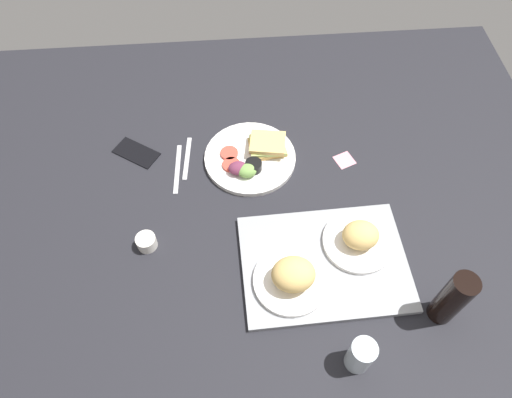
{
  "coord_description": "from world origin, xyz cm",
  "views": [
    {
      "loc": [
        7.89,
        76.67,
        115.99
      ],
      "look_at": [
        2.0,
        3.0,
        4.0
      ],
      "focal_mm": 32.46,
      "sensor_mm": 36.0,
      "label": 1
    }
  ],
  "objects_px": {
    "soda_bottle": "(452,299)",
    "fork": "(187,158)",
    "bread_plate_near": "(359,238)",
    "drinking_glass": "(361,355)",
    "cell_phone": "(136,152)",
    "sticky_note": "(344,160)",
    "bread_plate_far": "(292,277)",
    "serving_tray": "(324,263)",
    "espresso_cup": "(146,242)",
    "knife": "(177,169)",
    "plate_with_salad": "(252,157)"
  },
  "relations": [
    {
      "from": "bread_plate_far",
      "to": "cell_phone",
      "type": "bearing_deg",
      "value": -47.89
    },
    {
      "from": "drinking_glass",
      "to": "bread_plate_near",
      "type": "bearing_deg",
      "value": -101.39
    },
    {
      "from": "drinking_glass",
      "to": "cell_phone",
      "type": "bearing_deg",
      "value": -50.55
    },
    {
      "from": "espresso_cup",
      "to": "knife",
      "type": "height_order",
      "value": "espresso_cup"
    },
    {
      "from": "espresso_cup",
      "to": "cell_phone",
      "type": "distance_m",
      "value": 0.34
    },
    {
      "from": "bread_plate_near",
      "to": "drinking_glass",
      "type": "xyz_separation_m",
      "value": [
        0.06,
        0.31,
        0.01
      ]
    },
    {
      "from": "fork",
      "to": "drinking_glass",
      "type": "bearing_deg",
      "value": 37.16
    },
    {
      "from": "serving_tray",
      "to": "drinking_glass",
      "type": "height_order",
      "value": "drinking_glass"
    },
    {
      "from": "drinking_glass",
      "to": "soda_bottle",
      "type": "distance_m",
      "value": 0.26
    },
    {
      "from": "plate_with_salad",
      "to": "espresso_cup",
      "type": "xyz_separation_m",
      "value": [
        0.32,
        0.28,
        0.0
      ]
    },
    {
      "from": "cell_phone",
      "to": "bread_plate_far",
      "type": "bearing_deg",
      "value": 166.04
    },
    {
      "from": "bread_plate_far",
      "to": "espresso_cup",
      "type": "height_order",
      "value": "bread_plate_far"
    },
    {
      "from": "fork",
      "to": "sticky_note",
      "type": "relative_size",
      "value": 3.04
    },
    {
      "from": "soda_bottle",
      "to": "sticky_note",
      "type": "xyz_separation_m",
      "value": [
        0.15,
        -0.51,
        -0.1
      ]
    },
    {
      "from": "bread_plate_near",
      "to": "bread_plate_far",
      "type": "height_order",
      "value": "bread_plate_far"
    },
    {
      "from": "soda_bottle",
      "to": "bread_plate_far",
      "type": "bearing_deg",
      "value": -16.12
    },
    {
      "from": "bread_plate_far",
      "to": "soda_bottle",
      "type": "xyz_separation_m",
      "value": [
        -0.37,
        0.11,
        0.05
      ]
    },
    {
      "from": "sticky_note",
      "to": "espresso_cup",
      "type": "bearing_deg",
      "value": 22.85
    },
    {
      "from": "soda_bottle",
      "to": "knife",
      "type": "relative_size",
      "value": 1.03
    },
    {
      "from": "plate_with_salad",
      "to": "drinking_glass",
      "type": "bearing_deg",
      "value": 107.86
    },
    {
      "from": "knife",
      "to": "sticky_note",
      "type": "height_order",
      "value": "knife"
    },
    {
      "from": "soda_bottle",
      "to": "fork",
      "type": "xyz_separation_m",
      "value": [
        0.65,
        -0.56,
        -0.1
      ]
    },
    {
      "from": "soda_bottle",
      "to": "knife",
      "type": "height_order",
      "value": "soda_bottle"
    },
    {
      "from": "bread_plate_near",
      "to": "soda_bottle",
      "type": "relative_size",
      "value": 1.0
    },
    {
      "from": "espresso_cup",
      "to": "knife",
      "type": "distance_m",
      "value": 0.28
    },
    {
      "from": "bread_plate_near",
      "to": "plate_with_salad",
      "type": "relative_size",
      "value": 0.68
    },
    {
      "from": "serving_tray",
      "to": "knife",
      "type": "distance_m",
      "value": 0.54
    },
    {
      "from": "plate_with_salad",
      "to": "knife",
      "type": "relative_size",
      "value": 1.52
    },
    {
      "from": "espresso_cup",
      "to": "sticky_note",
      "type": "xyz_separation_m",
      "value": [
        -0.61,
        -0.26,
        -0.02
      ]
    },
    {
      "from": "serving_tray",
      "to": "cell_phone",
      "type": "relative_size",
      "value": 3.13
    },
    {
      "from": "cell_phone",
      "to": "sticky_note",
      "type": "height_order",
      "value": "cell_phone"
    },
    {
      "from": "bread_plate_near",
      "to": "fork",
      "type": "bearing_deg",
      "value": -36.54
    },
    {
      "from": "bread_plate_near",
      "to": "knife",
      "type": "bearing_deg",
      "value": -31.72
    },
    {
      "from": "drinking_glass",
      "to": "fork",
      "type": "relative_size",
      "value": 0.65
    },
    {
      "from": "serving_tray",
      "to": "bread_plate_near",
      "type": "distance_m",
      "value": 0.12
    },
    {
      "from": "drinking_glass",
      "to": "plate_with_salad",
      "type": "bearing_deg",
      "value": -72.14
    },
    {
      "from": "bread_plate_near",
      "to": "plate_with_salad",
      "type": "xyz_separation_m",
      "value": [
        0.27,
        -0.33,
        -0.03
      ]
    },
    {
      "from": "soda_bottle",
      "to": "espresso_cup",
      "type": "xyz_separation_m",
      "value": [
        0.76,
        -0.26,
        -0.08
      ]
    },
    {
      "from": "bread_plate_near",
      "to": "drinking_glass",
      "type": "distance_m",
      "value": 0.32
    },
    {
      "from": "sticky_note",
      "to": "bread_plate_far",
      "type": "bearing_deg",
      "value": 61.49
    },
    {
      "from": "espresso_cup",
      "to": "cell_phone",
      "type": "relative_size",
      "value": 0.39
    },
    {
      "from": "bread_plate_far",
      "to": "serving_tray",
      "type": "bearing_deg",
      "value": -152.03
    },
    {
      "from": "espresso_cup",
      "to": "drinking_glass",
      "type": "bearing_deg",
      "value": 145.35
    },
    {
      "from": "bread_plate_far",
      "to": "drinking_glass",
      "type": "height_order",
      "value": "drinking_glass"
    },
    {
      "from": "serving_tray",
      "to": "soda_bottle",
      "type": "xyz_separation_m",
      "value": [
        -0.27,
        0.16,
        0.09
      ]
    },
    {
      "from": "serving_tray",
      "to": "sticky_note",
      "type": "xyz_separation_m",
      "value": [
        -0.12,
        -0.36,
        -0.01
      ]
    },
    {
      "from": "drinking_glass",
      "to": "cell_phone",
      "type": "xyz_separation_m",
      "value": [
        0.58,
        -0.7,
        -0.05
      ]
    },
    {
      "from": "bread_plate_far",
      "to": "knife",
      "type": "relative_size",
      "value": 1.05
    },
    {
      "from": "drinking_glass",
      "to": "soda_bottle",
      "type": "bearing_deg",
      "value": -156.31
    },
    {
      "from": "serving_tray",
      "to": "bread_plate_far",
      "type": "relative_size",
      "value": 2.26
    }
  ]
}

